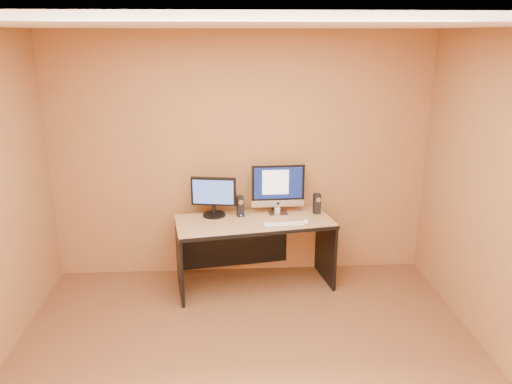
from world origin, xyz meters
TOP-DOWN VIEW (x-y plane):
  - walls at (0.00, 0.00)m, footprint 4.00×4.00m
  - ceiling at (0.00, 0.00)m, footprint 4.00×4.00m
  - desk at (0.12, 1.61)m, footprint 1.67×0.93m
  - imac at (0.38, 1.80)m, footprint 0.57×0.23m
  - second_monitor at (-0.29, 1.78)m, footprint 0.51×0.31m
  - speaker_left at (-0.02, 1.75)m, footprint 0.08×0.08m
  - speaker_right at (0.79, 1.78)m, footprint 0.08×0.08m
  - keyboard at (0.41, 1.46)m, footprint 0.43×0.15m
  - mouse at (0.63, 1.51)m, footprint 0.06×0.10m
  - cable_a at (0.39, 1.88)m, footprint 0.10×0.20m
  - cable_b at (0.33, 1.89)m, footprint 0.03×0.18m

SIDE VIEW (x-z plane):
  - desk at x=0.12m, z-range 0.00..0.73m
  - cable_a at x=0.39m, z-range 0.73..0.74m
  - cable_b at x=0.33m, z-range 0.73..0.74m
  - keyboard at x=0.41m, z-range 0.73..0.75m
  - mouse at x=0.63m, z-range 0.73..0.77m
  - speaker_left at x=-0.02m, z-range 0.73..0.95m
  - speaker_right at x=0.79m, z-range 0.73..0.95m
  - second_monitor at x=-0.29m, z-range 0.73..1.15m
  - imac at x=0.38m, z-range 0.73..1.28m
  - walls at x=0.00m, z-range 0.00..2.60m
  - ceiling at x=0.00m, z-range 2.60..2.60m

